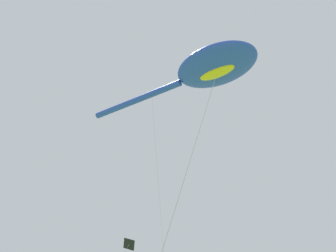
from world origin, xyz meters
TOP-DOWN VIEW (x-y plane):
  - big_show_kite at (2.69, 6.64)m, footprint 6.07×11.80m
  - small_kite_diamond_red at (4.78, 14.44)m, footprint 4.43×2.18m
  - small_kite_delta_white at (7.28, 19.89)m, footprint 4.19×1.24m

SIDE VIEW (x-z plane):
  - small_kite_delta_white at x=7.28m, z-range 3.18..10.89m
  - big_show_kite at x=2.69m, z-range 6.90..21.90m
  - small_kite_diamond_red at x=4.78m, z-range 8.00..26.62m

